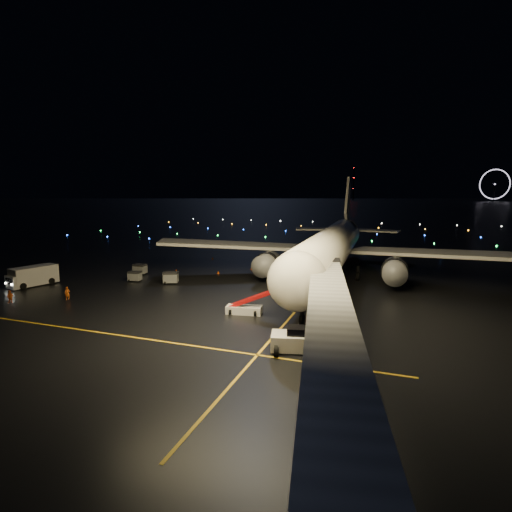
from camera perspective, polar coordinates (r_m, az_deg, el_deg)
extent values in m
plane|color=black|center=(341.99, 15.86, 6.34)|extent=(2000.00, 2000.00, 0.00)
cube|color=gold|center=(58.66, 8.37, -4.80)|extent=(0.25, 80.00, 0.02)
cube|color=gold|center=(43.92, -21.58, -10.09)|extent=(60.00, 0.25, 0.02)
cube|color=silver|center=(36.42, 5.84, -11.67)|extent=(4.96, 3.37, 2.16)
cube|color=silver|center=(69.25, -29.12, -2.48)|extent=(4.41, 8.45, 2.98)
imported|color=#E05718|center=(58.02, -25.35, -4.85)|extent=(0.72, 0.77, 1.76)
imported|color=#E05718|center=(59.88, -31.67, -4.98)|extent=(1.00, 0.93, 1.66)
imported|color=#E05718|center=(66.06, -11.27, -2.60)|extent=(0.48, 0.98, 1.62)
cone|color=#F54D00|center=(64.13, 4.06, -3.33)|extent=(0.46, 0.46, 0.46)
cone|color=#F54D00|center=(73.04, -0.63, -1.76)|extent=(0.49, 0.49, 0.53)
cone|color=#F54D00|center=(69.88, -5.41, -2.32)|extent=(0.44, 0.44, 0.45)
cone|color=#F54D00|center=(84.77, -6.22, -0.32)|extent=(0.55, 0.55, 0.49)
cylinder|color=black|center=(785.53, 13.77, 10.08)|extent=(1.80, 1.80, 64.00)
cube|color=gray|center=(63.23, -12.07, -3.05)|extent=(2.57, 2.19, 1.85)
cube|color=gray|center=(71.67, -16.25, -1.82)|extent=(2.12, 1.51, 1.77)
cube|color=gray|center=(66.28, -16.93, -2.79)|extent=(2.10, 1.63, 1.61)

